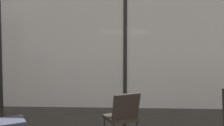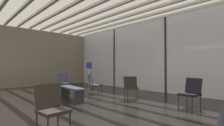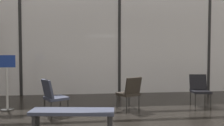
{
  "view_description": "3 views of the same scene",
  "coord_description": "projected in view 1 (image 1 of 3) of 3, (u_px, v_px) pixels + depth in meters",
  "views": [
    {
      "loc": [
        -0.05,
        -1.05,
        1.57
      ],
      "look_at": [
        -0.47,
        7.48,
        1.12
      ],
      "focal_mm": 36.46,
      "sensor_mm": 36.0,
      "label": 1
    },
    {
      "loc": [
        4.14,
        -1.96,
        1.19
      ],
      "look_at": [
        -0.86,
        2.57,
        1.36
      ],
      "focal_mm": 27.17,
      "sensor_mm": 36.0,
      "label": 2
    },
    {
      "loc": [
        -1.19,
        -2.85,
        1.49
      ],
      "look_at": [
        -0.29,
        4.99,
        1.14
      ],
      "focal_mm": 35.24,
      "sensor_mm": 36.0,
      "label": 3
    }
  ],
  "objects": [
    {
      "name": "window_mullion_0",
      "position": [
        1.0,
        44.0,
        6.39
      ],
      "size": [
        0.1,
        0.12,
        3.55
      ],
      "primitive_type": "cube",
      "color": "black",
      "rests_on": "ground"
    },
    {
      "name": "glass_curtain_wall",
      "position": [
        125.0,
        44.0,
        6.22
      ],
      "size": [
        14.0,
        0.08,
        3.55
      ],
      "primitive_type": "cube",
      "color": "silver",
      "rests_on": "ground"
    },
    {
      "name": "lounge_chair_3",
      "position": [
        3.0,
        117.0,
        3.7
      ],
      "size": [
        0.7,
        0.69,
        0.87
      ],
      "rotation": [
        0.0,
        0.0,
        2.13
      ],
      "color": "#33384C",
      "rests_on": "ground"
    },
    {
      "name": "window_mullion_1",
      "position": [
        125.0,
        44.0,
        6.22
      ],
      "size": [
        0.1,
        0.12,
        3.55
      ],
      "primitive_type": "cube",
      "color": "black",
      "rests_on": "ground"
    },
    {
      "name": "parked_airplane",
      "position": [
        105.0,
        39.0,
        11.76
      ],
      "size": [
        12.59,
        4.39,
        4.39
      ],
      "color": "silver",
      "rests_on": "ground"
    },
    {
      "name": "lounge_chair_1",
      "position": [
        123.0,
        114.0,
        3.9
      ],
      "size": [
        0.67,
        0.69,
        0.87
      ],
      "rotation": [
        0.0,
        0.0,
        3.63
      ],
      "color": "#28231E",
      "rests_on": "ground"
    }
  ]
}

